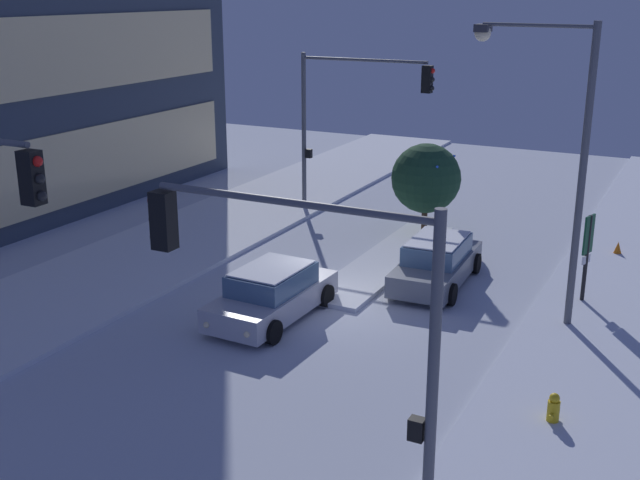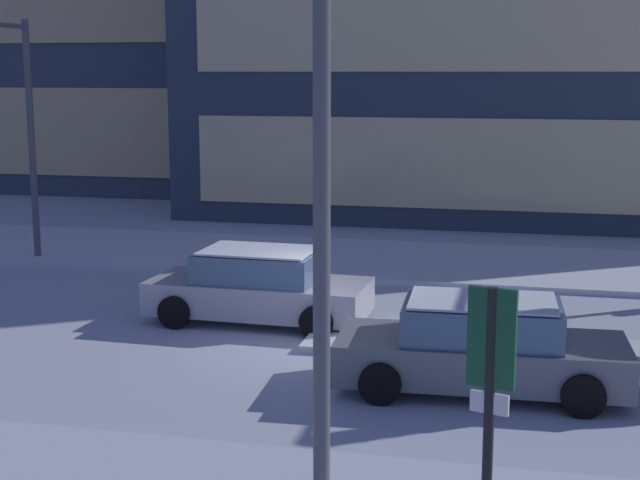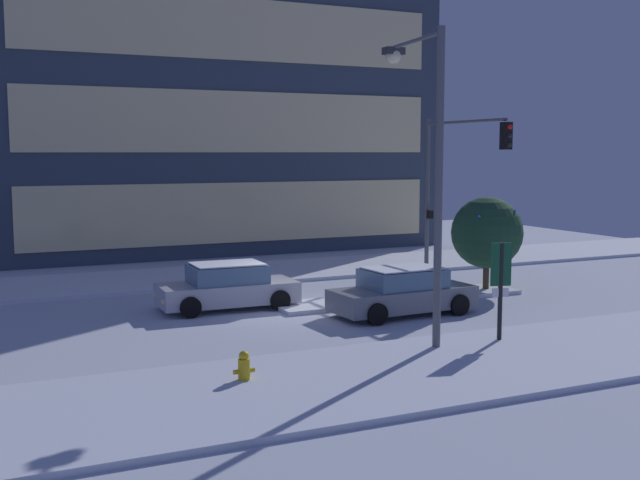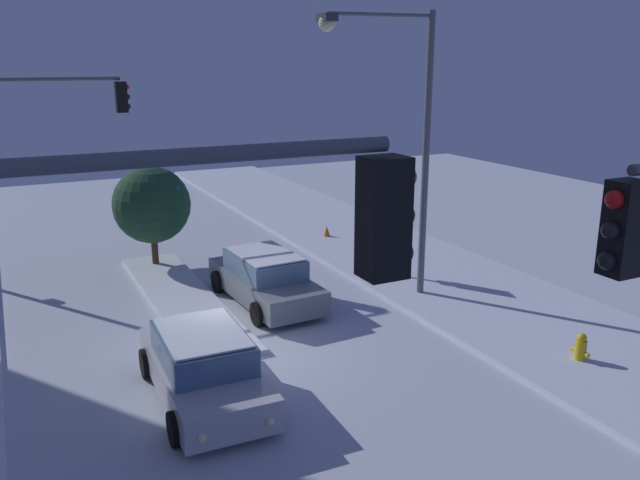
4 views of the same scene
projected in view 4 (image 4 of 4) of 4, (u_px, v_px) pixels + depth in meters
ground at (237, 353)px, 15.59m from camera, size 52.00×52.00×0.00m
curb_strip_near at (488, 300)px, 18.88m from camera, size 52.00×5.20×0.14m
median_strip at (182, 298)px, 18.97m from camera, size 9.00×1.80×0.14m
car_near at (265, 279)px, 18.70m from camera, size 4.71×2.18×1.49m
car_far at (204, 367)px, 13.32m from camera, size 4.56×2.18×1.49m
traffic_light_corner_far_right at (24, 138)px, 20.34m from camera, size 0.32×5.56×6.43m
traffic_light_corner_far_left at (95, 409)px, 4.55m from camera, size 0.32×4.42×6.35m
street_lamp_arched at (399, 119)px, 17.68m from camera, size 0.77×3.26×8.09m
fire_hydrant at (581, 350)px, 14.89m from camera, size 0.48×0.26×0.78m
parking_info_sign at (389, 226)px, 20.58m from camera, size 0.55×0.21×2.70m
decorated_tree_median at (152, 205)px, 21.51m from camera, size 2.59×2.57×3.46m
construction_cone at (327, 233)px, 25.43m from camera, size 0.36×0.36×0.55m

